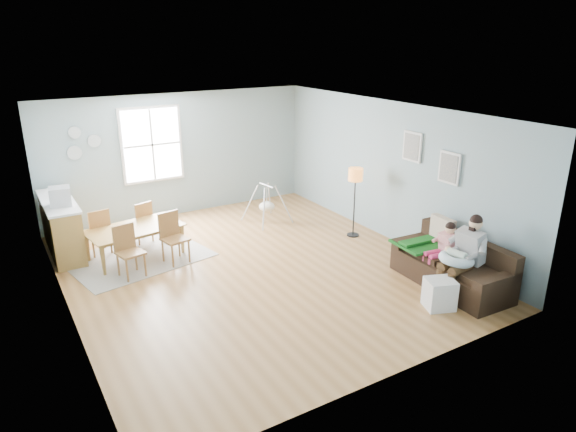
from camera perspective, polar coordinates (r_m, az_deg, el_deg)
room at (r=8.28m, az=-4.23°, el=9.44°), size 8.40×9.40×3.90m
window at (r=11.39m, az=-14.90°, el=7.67°), size 1.32×0.08×1.62m
pictures at (r=9.33m, az=15.51°, el=6.35°), size 0.05×1.34×0.74m
wall_plates at (r=11.07m, az=-21.99°, el=7.53°), size 0.67×0.02×0.66m
sofa at (r=8.77m, az=17.90°, el=-5.59°), size 0.93×2.01×0.80m
green_throw at (r=9.05m, az=14.74°, el=-2.91°), size 0.95×0.78×0.04m
beige_pillow at (r=9.07m, az=16.77°, el=-1.58°), size 0.18×0.49×0.48m
father at (r=8.35m, az=18.96°, el=-3.99°), size 0.91×0.43×1.28m
nursing_pillow at (r=8.27m, az=18.20°, el=-4.56°), size 0.58×0.57×0.22m
infant at (r=8.26m, az=18.07°, el=-3.96°), size 0.18×0.38×0.14m
toddler at (r=8.68m, az=16.96°, el=-2.86°), size 0.54×0.30×0.83m
floor_lamp at (r=10.16m, az=7.49°, el=3.95°), size 0.28×0.28×1.40m
storage_cube at (r=8.03m, az=16.44°, el=-8.29°), size 0.51×0.49×0.46m
rug at (r=9.83m, az=-16.34°, el=-4.42°), size 2.66×2.22×0.01m
dining_table at (r=9.72m, az=-16.50°, el=-2.88°), size 1.77×1.15×0.58m
chair_sw at (r=8.99m, az=-17.38°, el=-3.38°), size 0.47×0.47×0.89m
chair_se at (r=9.34m, az=-12.73°, el=-1.98°), size 0.49×0.49×0.91m
chair_nw at (r=10.00m, az=-20.29°, el=-1.40°), size 0.45×0.45×0.89m
chair_ne at (r=10.33m, az=-15.92°, el=-0.43°), size 0.48×0.48×0.84m
counter at (r=10.34m, az=-23.87°, el=-1.07°), size 0.54×1.84×1.03m
monitor at (r=9.81m, az=-24.02°, el=2.01°), size 0.39×0.37×0.33m
baby_swing at (r=11.07m, az=-2.37°, el=1.16°), size 0.91×0.93×0.84m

